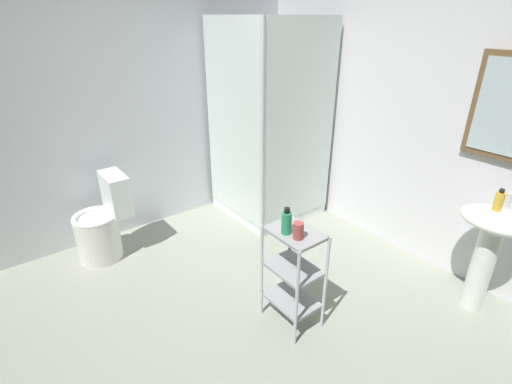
{
  "coord_description": "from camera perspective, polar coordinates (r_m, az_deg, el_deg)",
  "views": [
    {
      "loc": [
        1.62,
        -1.11,
        2.0
      ],
      "look_at": [
        -0.43,
        0.45,
        0.78
      ],
      "focal_mm": 26.26,
      "sensor_mm": 36.0,
      "label": 1
    }
  ],
  "objects": [
    {
      "name": "ground_plane",
      "position": [
        2.81,
        -2.24,
        -20.28
      ],
      "size": [
        4.2,
        4.2,
        0.02
      ],
      "primitive_type": "cube",
      "color": "gray"
    },
    {
      "name": "wall_back",
      "position": [
        3.45,
        23.91,
        10.76
      ],
      "size": [
        4.2,
        0.14,
        2.5
      ],
      "color": "silver",
      "rests_on": "ground_plane"
    },
    {
      "name": "toilet",
      "position": [
        3.59,
        -22.3,
        -4.67
      ],
      "size": [
        0.37,
        0.49,
        0.76
      ],
      "color": "white",
      "rests_on": "ground_plane"
    },
    {
      "name": "shower_stall",
      "position": [
        3.96,
        1.73,
        2.57
      ],
      "size": [
        0.92,
        0.92,
        2.0
      ],
      "color": "white",
      "rests_on": "ground_plane"
    },
    {
      "name": "body_wash_bottle_green",
      "position": [
        2.37,
        4.67,
        -4.63
      ],
      "size": [
        0.06,
        0.06,
        0.18
      ],
      "color": "#29965F",
      "rests_on": "storage_cart"
    },
    {
      "name": "sink_faucet",
      "position": [
        3.07,
        34.11,
        -1.02
      ],
      "size": [
        0.03,
        0.03,
        0.1
      ],
      "primitive_type": "cylinder",
      "color": "silver",
      "rests_on": "pedestal_sink"
    },
    {
      "name": "storage_cart",
      "position": [
        2.6,
        5.67,
        -11.76
      ],
      "size": [
        0.38,
        0.28,
        0.74
      ],
      "color": "silver",
      "rests_on": "ground_plane"
    },
    {
      "name": "hand_soap_bottle",
      "position": [
        2.97,
        33.05,
        -1.14
      ],
      "size": [
        0.06,
        0.06,
        0.15
      ],
      "color": "gold",
      "rests_on": "pedestal_sink"
    },
    {
      "name": "rinse_cup",
      "position": [
        2.33,
        6.46,
        -5.88
      ],
      "size": [
        0.07,
        0.07,
        0.11
      ],
      "primitive_type": "cylinder",
      "color": "#B24742",
      "rests_on": "storage_cart"
    },
    {
      "name": "pedestal_sink",
      "position": [
        3.08,
        32.06,
        -6.31
      ],
      "size": [
        0.46,
        0.37,
        0.81
      ],
      "color": "white",
      "rests_on": "ground_plane"
    },
    {
      "name": "wall_left",
      "position": [
        3.72,
        -19.69,
        12.35
      ],
      "size": [
        0.1,
        4.2,
        2.5
      ],
      "primitive_type": "cube",
      "color": "silver",
      "rests_on": "ground_plane"
    }
  ]
}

